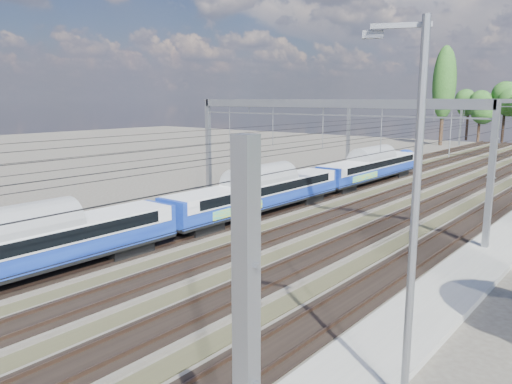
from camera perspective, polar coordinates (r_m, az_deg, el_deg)
The scene contains 7 objects.
track_bed at distance 50.57m, azimuth 16.35°, elevation 0.01°, with size 21.00×130.00×0.34m.
platform at distance 23.87m, azimuth 19.66°, elevation -11.90°, with size 3.00×70.00×0.30m, color gray.
catenary at distance 56.91m, azimuth 20.02°, elevation 7.34°, with size 25.65×130.00×9.00m.
poplar at distance 104.57m, azimuth 20.72°, elevation 11.53°, with size 4.40×4.40×19.04m.
emu_train at distance 37.94m, azimuth 0.12°, elevation 0.42°, with size 2.70×57.15×3.94m.
worker at distance 86.57m, azimuth 25.44°, elevation 4.14°, with size 0.58×0.38×1.60m, color black.
lamp_post at distance 14.15m, azimuth 17.33°, elevation -1.98°, with size 1.87×0.72×11.14m.
Camera 1 is at (18.90, -1.05, 9.05)m, focal length 35.00 mm.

